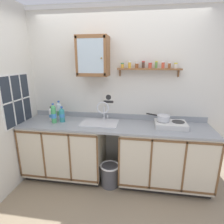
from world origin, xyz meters
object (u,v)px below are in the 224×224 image
object	(u,v)px
hot_plate_stove	(171,125)
wall_cabinet	(93,56)
saucepan	(163,118)
bottle_detergent_teal_0	(62,115)
trash_bin	(110,174)
bottle_opaque_white_2	(51,114)
bottle_water_clear_3	(59,111)
bottle_soda_green_1	(54,114)
sink	(100,123)
warning_sign	(108,99)

from	to	relation	value
hot_plate_stove	wall_cabinet	xyz separation A→B (m)	(-1.14, 0.15, 0.93)
saucepan	bottle_detergent_teal_0	bearing A→B (deg)	-178.75
wall_cabinet	trash_bin	size ratio (longest dim) A/B	1.63
trash_bin	bottle_opaque_white_2	bearing A→B (deg)	166.85
bottle_opaque_white_2	bottle_water_clear_3	world-z (taller)	bottle_water_clear_3
bottle_soda_green_1	bottle_water_clear_3	xyz separation A→B (m)	(0.02, 0.16, 0.00)
bottle_opaque_white_2	bottle_water_clear_3	xyz separation A→B (m)	(0.11, 0.06, 0.04)
sink	bottle_soda_green_1	distance (m)	0.72
bottle_detergent_teal_0	bottle_soda_green_1	size ratio (longest dim) A/B	0.81
saucepan	warning_sign	world-z (taller)	warning_sign
wall_cabinet	trash_bin	world-z (taller)	wall_cabinet
hot_plate_stove	wall_cabinet	world-z (taller)	wall_cabinet
sink	bottle_soda_green_1	xyz separation A→B (m)	(-0.70, -0.10, 0.14)
hot_plate_stove	bottle_opaque_white_2	distance (m)	1.82
bottle_detergent_teal_0	bottle_soda_green_1	distance (m)	0.12
sink	wall_cabinet	world-z (taller)	wall_cabinet
bottle_soda_green_1	wall_cabinet	size ratio (longest dim) A/B	0.54
bottle_opaque_white_2	wall_cabinet	xyz separation A→B (m)	(0.67, 0.12, 0.87)
hot_plate_stove	bottle_detergent_teal_0	xyz separation A→B (m)	(-1.62, -0.01, 0.07)
bottle_water_clear_3	warning_sign	xyz separation A→B (m)	(0.76, 0.21, 0.18)
trash_bin	wall_cabinet	bearing A→B (deg)	130.94
bottle_soda_green_1	wall_cabinet	xyz separation A→B (m)	(0.58, 0.22, 0.84)
bottle_soda_green_1	hot_plate_stove	bearing A→B (deg)	2.27
warning_sign	bottle_detergent_teal_0	bearing A→B (deg)	-155.29
hot_plate_stove	trash_bin	size ratio (longest dim) A/B	1.26
sink	bottle_opaque_white_2	world-z (taller)	sink
sink	saucepan	bearing A→B (deg)	-0.15
bottle_soda_green_1	wall_cabinet	bearing A→B (deg)	20.77
saucepan	trash_bin	world-z (taller)	saucepan
sink	trash_bin	xyz separation A→B (m)	(0.18, -0.22, -0.73)
sink	bottle_soda_green_1	bearing A→B (deg)	-172.13
bottle_soda_green_1	warning_sign	bearing A→B (deg)	25.51
hot_plate_stove	bottle_detergent_teal_0	size ratio (longest dim) A/B	1.78
bottle_detergent_teal_0	warning_sign	xyz separation A→B (m)	(0.67, 0.31, 0.21)
hot_plate_stove	bottle_soda_green_1	xyz separation A→B (m)	(-1.72, -0.07, 0.10)
sink	hot_plate_stove	world-z (taller)	sink
bottle_detergent_teal_0	bottle_opaque_white_2	world-z (taller)	bottle_detergent_teal_0
wall_cabinet	bottle_opaque_white_2	bearing A→B (deg)	-170.30
warning_sign	wall_cabinet	bearing A→B (deg)	-142.50
bottle_opaque_white_2	bottle_detergent_teal_0	bearing A→B (deg)	-12.59
warning_sign	trash_bin	xyz separation A→B (m)	(0.10, -0.49, -1.05)
bottle_detergent_teal_0	bottle_opaque_white_2	bearing A→B (deg)	167.41
hot_plate_stove	bottle_opaque_white_2	world-z (taller)	bottle_opaque_white_2
saucepan	wall_cabinet	bearing A→B (deg)	173.02
hot_plate_stove	bottle_detergent_teal_0	world-z (taller)	bottle_detergent_teal_0
saucepan	wall_cabinet	distance (m)	1.34
wall_cabinet	warning_sign	world-z (taller)	wall_cabinet
hot_plate_stove	trash_bin	xyz separation A→B (m)	(-0.84, -0.19, -0.77)
hot_plate_stove	bottle_detergent_teal_0	distance (m)	1.62
sink	bottle_soda_green_1	size ratio (longest dim) A/B	1.83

